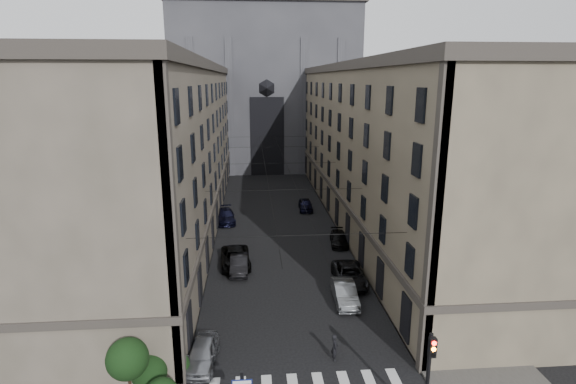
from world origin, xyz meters
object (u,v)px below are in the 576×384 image
object	(u,v)px
car_left_near	(202,353)
pedestrian	(335,347)
gothic_tower	(265,75)
car_right_near	(345,293)
car_left_far	(225,216)
car_right_midnear	(350,275)
car_right_midfar	(339,239)
car_left_midfar	(236,258)
traffic_light_right	(429,369)
car_left_midnear	(239,264)
car_right_far	(305,205)

from	to	relation	value
car_left_near	pedestrian	bearing A→B (deg)	3.02
gothic_tower	car_right_near	bearing A→B (deg)	-85.99
car_left_near	car_left_far	size ratio (longest dim) A/B	0.80
car_right_midnear	car_right_midfar	size ratio (longest dim) A/B	1.26
car_left_far	car_right_near	size ratio (longest dim) A/B	1.13
car_right_near	pedestrian	world-z (taller)	pedestrian
car_left_far	car_right_midnear	world-z (taller)	car_left_far
car_left_far	pedestrian	size ratio (longest dim) A/B	3.10
car_left_midfar	car_right_midnear	bearing A→B (deg)	-28.30
traffic_light_right	car_left_midnear	bearing A→B (deg)	116.51
gothic_tower	traffic_light_right	bearing A→B (deg)	-85.62
car_left_near	car_left_far	distance (m)	28.41
car_left_midnear	car_right_near	bearing A→B (deg)	-38.53
traffic_light_right	car_right_far	bearing A→B (deg)	92.06
car_left_near	car_left_midfar	world-z (taller)	car_left_midfar
car_right_near	car_right_midnear	size ratio (longest dim) A/B	0.85
traffic_light_right	gothic_tower	bearing A→B (deg)	94.38
car_right_far	pedestrian	size ratio (longest dim) A/B	2.54
car_right_midnear	pedestrian	bearing A→B (deg)	-105.53
car_right_near	pedestrian	distance (m)	7.60
traffic_light_right	car_right_midfar	distance (m)	25.91
traffic_light_right	car_right_far	size ratio (longest dim) A/B	1.19
traffic_light_right	car_left_near	xyz separation A→B (m)	(-11.71, 6.08, -2.56)
car_left_near	car_left_midnear	world-z (taller)	car_left_midnear
car_left_midnear	car_right_midfar	size ratio (longest dim) A/B	1.02
gothic_tower	traffic_light_right	xyz separation A→B (m)	(5.60, -73.04, -14.51)
car_right_near	car_right_far	bearing A→B (deg)	91.46
car_left_near	gothic_tower	bearing A→B (deg)	89.26
car_left_midfar	car_right_far	bearing A→B (deg)	59.99
car_left_midfar	pedestrian	xyz separation A→B (m)	(6.60, -15.05, 0.06)
car_right_midfar	pedestrian	xyz separation A→B (m)	(-4.14, -19.90, 0.22)
car_left_far	car_right_midfar	size ratio (longest dim) A/B	1.21
car_left_midfar	car_right_midfar	bearing A→B (deg)	20.22
traffic_light_right	pedestrian	xyz separation A→B (m)	(-3.54, 5.87, -2.43)
car_left_midfar	car_left_far	xyz separation A→B (m)	(-1.66, 13.56, -0.03)
car_left_far	car_right_near	distance (m)	23.72
car_left_midfar	car_right_midfar	world-z (taller)	car_left_midfar
car_left_midnear	car_right_near	size ratio (longest dim) A/B	0.95
gothic_tower	pedestrian	xyz separation A→B (m)	(2.06, -67.16, -16.94)
gothic_tower	pedestrian	size ratio (longest dim) A/B	33.61
car_left_midnear	car_right_midfar	xyz separation A→B (m)	(10.40, 6.12, -0.10)
car_left_near	car_right_midfar	world-z (taller)	car_left_near
car_right_midfar	pedestrian	bearing A→B (deg)	-95.44
car_left_near	car_left_midnear	bearing A→B (deg)	86.47
car_left_midfar	car_right_midfar	size ratio (longest dim) A/B	1.31
car_right_midnear	car_right_midfar	distance (m)	9.33
car_right_far	car_right_midfar	bearing A→B (deg)	-79.24
car_right_near	gothic_tower	bearing A→B (deg)	95.47
car_right_near	car_right_far	distance (m)	25.73
car_left_midfar	car_left_far	world-z (taller)	car_left_midfar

